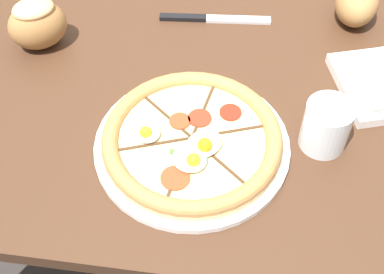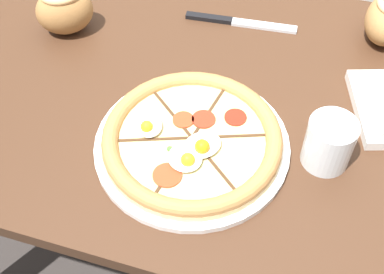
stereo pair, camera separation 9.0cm
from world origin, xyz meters
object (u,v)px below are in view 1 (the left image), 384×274
Objects in this scene: dining_table at (222,132)px; knife_main at (214,19)px; bread_piece_mid at (37,23)px; pizza at (192,141)px; water_glass at (325,128)px.

dining_table is 0.25m from knife_main.
dining_table is at bearing -13.18° from bread_piece_mid.
pizza reaches higher than knife_main.
pizza is at bearing -95.03° from knife_main.
pizza is at bearing -108.22° from dining_table.
knife_main is at bearing 20.08° from bread_piece_mid.
knife_main is at bearing 90.16° from pizza.
bread_piece_mid is 0.59m from water_glass.
pizza is (-0.04, -0.13, 0.13)m from dining_table.
water_glass reaches higher than dining_table.
pizza is 1.42× the size of knife_main.
dining_table is 4.11× the size of pizza.
pizza reaches higher than dining_table.
bread_piece_mid is 1.59× the size of water_glass.
bread_piece_mid reaches higher than pizza.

